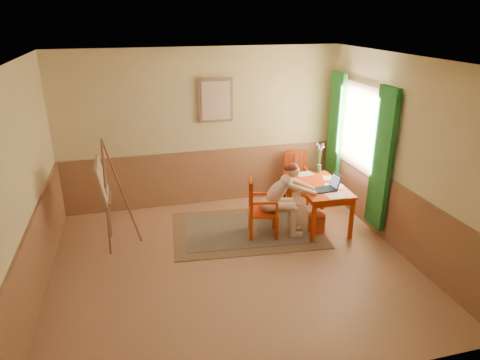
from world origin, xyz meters
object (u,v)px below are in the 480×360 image
object	(u,v)px
chair_back	(296,177)
figure	(282,196)
table	(320,190)
easel	(104,184)
laptop	(328,187)
chair_left	(260,208)

from	to	relation	value
chair_back	figure	distance (m)	1.42
table	chair_back	world-z (taller)	chair_back
table	easel	xyz separation A→B (m)	(-3.33, 0.18, 0.37)
laptop	chair_left	bearing A→B (deg)	174.53
figure	chair_back	bearing A→B (deg)	59.15
chair_back	laptop	size ratio (longest dim) A/B	2.23
easel	table	bearing A→B (deg)	-3.02
table	chair_left	size ratio (longest dim) A/B	1.27
table	figure	distance (m)	0.73
table	laptop	bearing A→B (deg)	-80.11
chair_left	easel	bearing A→B (deg)	173.04
chair_left	chair_back	bearing A→B (deg)	47.45
easel	figure	bearing A→B (deg)	-7.41
laptop	easel	xyz separation A→B (m)	(-3.37, 0.38, 0.23)
table	figure	bearing A→B (deg)	-167.05
chair_back	easel	world-z (taller)	easel
table	laptop	xyz separation A→B (m)	(0.04, -0.21, 0.14)
chair_back	easel	distance (m)	3.49
chair_back	table	bearing A→B (deg)	-90.40
table	figure	size ratio (longest dim) A/B	1.01
chair_left	figure	world-z (taller)	figure
easel	chair_back	bearing A→B (deg)	14.58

